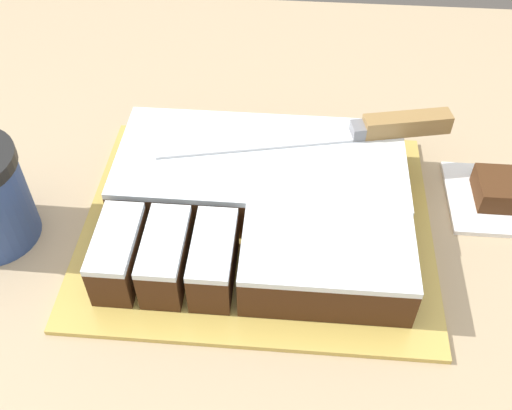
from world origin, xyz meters
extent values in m
cube|color=gold|center=(0.00, 0.04, 0.90)|extent=(0.38, 0.31, 0.01)
cube|color=#472814|center=(0.00, 0.08, 0.92)|extent=(0.32, 0.15, 0.05)
cube|color=white|center=(0.00, 0.08, 0.95)|extent=(0.32, 0.15, 0.01)
cube|color=#472814|center=(0.07, -0.04, 0.92)|extent=(0.17, 0.10, 0.05)
cube|color=white|center=(0.07, -0.04, 0.95)|extent=(0.17, 0.10, 0.01)
cube|color=#472814|center=(-0.13, -0.04, 0.92)|extent=(0.04, 0.09, 0.05)
cube|color=white|center=(-0.13, -0.04, 0.95)|extent=(0.04, 0.09, 0.01)
cube|color=#472814|center=(-0.08, -0.04, 0.92)|extent=(0.04, 0.09, 0.05)
cube|color=white|center=(-0.08, -0.04, 0.95)|extent=(0.04, 0.09, 0.01)
cube|color=#472814|center=(-0.04, -0.04, 0.92)|extent=(0.04, 0.09, 0.05)
cube|color=white|center=(-0.04, -0.04, 0.95)|extent=(0.04, 0.09, 0.01)
cube|color=silver|center=(0.00, 0.10, 0.96)|extent=(0.24, 0.07, 0.00)
cube|color=slate|center=(0.11, 0.13, 0.96)|extent=(0.02, 0.02, 0.02)
cube|color=olive|center=(0.16, 0.14, 0.97)|extent=(0.10, 0.04, 0.02)
cube|color=white|center=(0.27, 0.10, 0.90)|extent=(0.11, 0.11, 0.01)
cube|color=#472814|center=(0.27, 0.10, 0.91)|extent=(0.06, 0.06, 0.03)
camera|label=1|loc=(0.03, -0.40, 1.39)|focal=42.00mm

